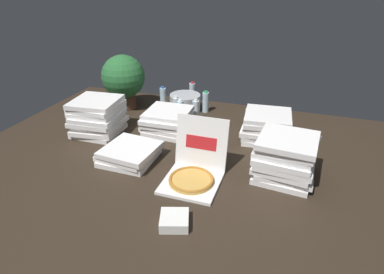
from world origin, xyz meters
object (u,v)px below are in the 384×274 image
object	(u,v)px
pizza_stack_left_near	(167,121)
water_bottle_3	(192,92)
pizza_stack_right_near	(285,157)
open_pizza_box	(194,170)
water_bottle_4	(206,102)
ice_bucket	(185,102)
napkin_pile	(174,220)
water_bottle_2	(163,97)
pizza_stack_left_far	(130,153)
pizza_stack_center_near	(266,126)
water_bottle_0	(180,111)
water_bottle_5	(196,111)
potted_plant	(123,79)
water_bottle_1	(176,108)
pizza_stack_right_mid	(98,117)

from	to	relation	value
pizza_stack_left_near	water_bottle_3	world-z (taller)	water_bottle_3
pizza_stack_left_near	pizza_stack_right_near	bearing A→B (deg)	-21.78
open_pizza_box	pizza_stack_right_near	bearing A→B (deg)	21.63
water_bottle_4	water_bottle_3	bearing A→B (deg)	133.57
ice_bucket	napkin_pile	world-z (taller)	ice_bucket
pizza_stack_left_near	water_bottle_2	distance (m)	0.55
pizza_stack_left_far	ice_bucket	distance (m)	1.01
pizza_stack_center_near	water_bottle_4	size ratio (longest dim) A/B	1.91
water_bottle_0	water_bottle_5	world-z (taller)	same
open_pizza_box	napkin_pile	bearing A→B (deg)	-85.60
open_pizza_box	potted_plant	bearing A→B (deg)	137.03
water_bottle_4	napkin_pile	bearing A→B (deg)	-79.48
water_bottle_5	napkin_pile	bearing A→B (deg)	-76.75
water_bottle_1	water_bottle_4	size ratio (longest dim) A/B	1.00
pizza_stack_right_mid	pizza_stack_right_near	bearing A→B (deg)	-6.53
potted_plant	water_bottle_0	bearing A→B (deg)	-11.54
potted_plant	napkin_pile	world-z (taller)	potted_plant
ice_bucket	water_bottle_3	world-z (taller)	water_bottle_3
pizza_stack_center_near	ice_bucket	bearing A→B (deg)	156.06
pizza_stack_right_near	water_bottle_0	bearing A→B (deg)	147.01
pizza_stack_left_near	water_bottle_4	world-z (taller)	water_bottle_4
pizza_stack_center_near	water_bottle_3	xyz separation A→B (m)	(-0.83, 0.61, -0.01)
pizza_stack_right_near	water_bottle_4	xyz separation A→B (m)	(-0.80, 0.90, -0.05)
open_pizza_box	water_bottle_0	distance (m)	0.93
water_bottle_5	pizza_stack_left_near	bearing A→B (deg)	-121.63
water_bottle_3	potted_plant	world-z (taller)	potted_plant
water_bottle_0	potted_plant	world-z (taller)	potted_plant
water_bottle_0	pizza_stack_center_near	bearing A→B (deg)	-7.82
pizza_stack_left_far	pizza_stack_right_near	size ratio (longest dim) A/B	0.99
water_bottle_0	water_bottle_3	distance (m)	0.50
water_bottle_2	potted_plant	distance (m)	0.42
pizza_stack_left_far	water_bottle_3	world-z (taller)	water_bottle_3
water_bottle_1	napkin_pile	world-z (taller)	water_bottle_1
water_bottle_2	water_bottle_5	size ratio (longest dim) A/B	1.00
pizza_stack_center_near	water_bottle_1	bearing A→B (deg)	168.84
ice_bucket	water_bottle_5	xyz separation A→B (m)	(0.18, -0.22, 0.02)
open_pizza_box	water_bottle_3	xyz separation A→B (m)	(-0.46, 1.34, 0.03)
water_bottle_4	potted_plant	world-z (taller)	potted_plant
pizza_stack_left_near	water_bottle_2	world-z (taller)	water_bottle_2
pizza_stack_right_near	potted_plant	bearing A→B (deg)	154.71
pizza_stack_right_mid	pizza_stack_left_near	distance (m)	0.57
pizza_stack_left_near	water_bottle_3	distance (m)	0.73
pizza_stack_right_near	water_bottle_5	size ratio (longest dim) A/B	1.94
ice_bucket	water_bottle_2	size ratio (longest dim) A/B	1.40
pizza_stack_left_far	napkin_pile	world-z (taller)	pizza_stack_left_far
water_bottle_2	potted_plant	bearing A→B (deg)	-157.92
water_bottle_3	water_bottle_5	bearing A→B (deg)	-67.67
pizza_stack_left_far	pizza_stack_right_near	distance (m)	1.07
open_pizza_box	potted_plant	size ratio (longest dim) A/B	0.83
pizza_stack_left_far	water_bottle_4	size ratio (longest dim) A/B	1.92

